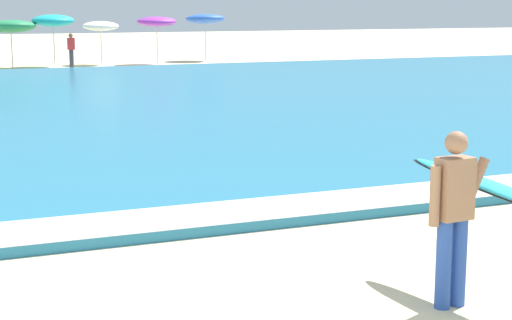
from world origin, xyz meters
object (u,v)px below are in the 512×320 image
beach_umbrella_4 (11,26)px  beach_umbrella_5 (53,21)px  beach_umbrella_6 (101,26)px  beach_umbrella_8 (205,19)px  surfer_with_board (474,201)px  beachgoer_near_row_right (71,50)px  beach_umbrella_7 (157,22)px

beach_umbrella_4 → beach_umbrella_5: bearing=3.6°
beach_umbrella_4 → beach_umbrella_6: (4.28, 0.64, -0.04)m
beach_umbrella_6 → beach_umbrella_5: bearing=-167.5°
beach_umbrella_5 → beach_umbrella_8: beach_umbrella_8 is taller
surfer_with_board → beachgoer_near_row_right: surfer_with_board is taller
beach_umbrella_7 → beach_umbrella_8: beach_umbrella_8 is taller
beach_umbrella_4 → beachgoer_near_row_right: beach_umbrella_4 is taller
beachgoer_near_row_right → beach_umbrella_4: bearing=153.1°
beach_umbrella_5 → beach_umbrella_6: beach_umbrella_5 is taller
beach_umbrella_5 → beach_umbrella_8: size_ratio=1.00×
beach_umbrella_4 → beach_umbrella_7: size_ratio=0.99×
surfer_with_board → beach_umbrella_8: 36.60m
beach_umbrella_4 → beach_umbrella_5: 1.96m
beach_umbrella_4 → beach_umbrella_6: 4.33m
beach_umbrella_7 → beach_umbrella_4: bearing=179.2°
beach_umbrella_4 → beachgoer_near_row_right: size_ratio=1.45×
beach_umbrella_4 → beach_umbrella_7: bearing=-0.8°
beach_umbrella_5 → beach_umbrella_4: bearing=-176.4°
beach_umbrella_6 → beachgoer_near_row_right: (-1.80, -1.90, -1.00)m
beach_umbrella_6 → beachgoer_near_row_right: size_ratio=1.33×
surfer_with_board → beach_umbrella_8: (9.62, 35.30, 1.10)m
beach_umbrella_7 → beachgoer_near_row_right: 4.70m
surfer_with_board → beach_umbrella_6: (4.01, 34.53, 0.81)m
beach_umbrella_7 → beach_umbrella_8: 3.38m
beach_umbrella_6 → beach_umbrella_7: beach_umbrella_7 is taller
surfer_with_board → beach_umbrella_4: 33.90m
beach_umbrella_4 → beach_umbrella_8: 9.99m
beach_umbrella_7 → beachgoer_near_row_right: size_ratio=1.46×
surfer_with_board → beach_umbrella_7: (6.60, 33.79, 1.02)m
beachgoer_near_row_right → beach_umbrella_8: bearing=19.8°
beach_umbrella_5 → beachgoer_near_row_right: beach_umbrella_5 is taller
beachgoer_near_row_right → beach_umbrella_5: bearing=111.2°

